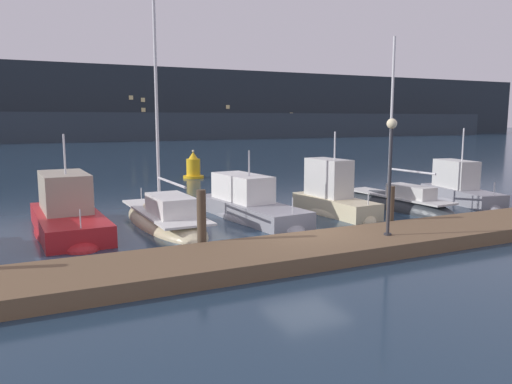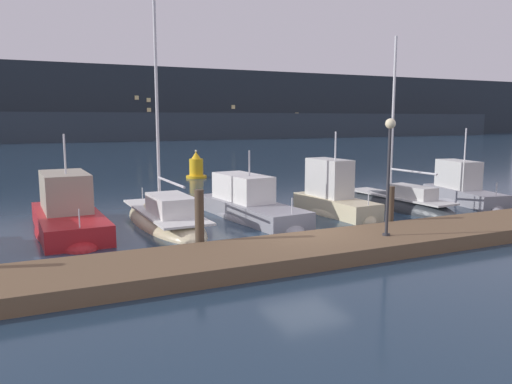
{
  "view_description": "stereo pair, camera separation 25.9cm",
  "coord_description": "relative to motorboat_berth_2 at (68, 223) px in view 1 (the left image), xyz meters",
  "views": [
    {
      "loc": [
        -8.52,
        -13.83,
        4.09
      ],
      "look_at": [
        0.0,
        3.89,
        1.2
      ],
      "focal_mm": 35.0,
      "sensor_mm": 36.0,
      "label": 1
    },
    {
      "loc": [
        -8.29,
        -13.94,
        4.09
      ],
      "look_at": [
        0.0,
        3.89,
        1.2
      ],
      "focal_mm": 35.0,
      "sensor_mm": 36.0,
      "label": 2
    }
  ],
  "objects": [
    {
      "name": "motorboat_berth_7",
      "position": [
        18.14,
        -1.41,
        0.02
      ],
      "size": [
        2.56,
        5.46,
        4.22
      ],
      "color": "gray",
      "rests_on": "ground"
    },
    {
      "name": "mooring_pile_2",
      "position": [
        10.6,
        -5.05,
        0.5
      ],
      "size": [
        0.28,
        0.28,
        1.68
      ],
      "primitive_type": "cylinder",
      "color": "#4C3D2D",
      "rests_on": "ground"
    },
    {
      "name": "dock",
      "position": [
        6.98,
        -6.7,
        -0.11
      ],
      "size": [
        29.64,
        2.8,
        0.45
      ],
      "primitive_type": "cube",
      "color": "brown",
      "rests_on": "ground"
    },
    {
      "name": "sailboat_berth_3",
      "position": [
        3.55,
        -0.15,
        -0.2
      ],
      "size": [
        2.38,
        7.75,
        11.26
      ],
      "color": "beige",
      "rests_on": "ground"
    },
    {
      "name": "dock_lamppost",
      "position": [
        8.88,
        -6.94,
        2.58
      ],
      "size": [
        0.32,
        0.32,
        3.66
      ],
      "color": "#2D2D33",
      "rests_on": "dock"
    },
    {
      "name": "motorboat_berth_2",
      "position": [
        0.0,
        0.0,
        0.0
      ],
      "size": [
        2.58,
        6.87,
        4.25
      ],
      "color": "red",
      "rests_on": "ground"
    },
    {
      "name": "mooring_pile_1",
      "position": [
        3.35,
        -5.05,
        0.66
      ],
      "size": [
        0.28,
        0.28,
        1.99
      ],
      "primitive_type": "cylinder",
      "color": "#4C3D2D",
      "rests_on": "ground"
    },
    {
      "name": "motorboat_berth_5",
      "position": [
        10.76,
        -1.21,
        0.06
      ],
      "size": [
        1.85,
        5.09,
        4.22
      ],
      "color": "beige",
      "rests_on": "ground"
    },
    {
      "name": "channel_buoy",
      "position": [
        9.51,
        14.07,
        0.39
      ],
      "size": [
        1.44,
        1.44,
        1.96
      ],
      "color": "gold",
      "rests_on": "ground"
    },
    {
      "name": "sailboat_berth_6",
      "position": [
        14.13,
        -1.47,
        -0.24
      ],
      "size": [
        1.98,
        6.9,
        8.5
      ],
      "color": "#2D3338",
      "rests_on": "ground"
    },
    {
      "name": "motorboat_berth_4",
      "position": [
        7.08,
        -0.46,
        -0.06
      ],
      "size": [
        2.77,
        7.18,
        3.41
      ],
      "color": "gray",
      "rests_on": "ground"
    },
    {
      "name": "hillside_backdrop",
      "position": [
        10.3,
        87.25,
        6.3
      ],
      "size": [
        240.0,
        23.0,
        14.37
      ],
      "color": "#232B33",
      "rests_on": "ground"
    },
    {
      "name": "ground_plane",
      "position": [
        6.98,
        -5.19,
        -0.34
      ],
      "size": [
        400.0,
        400.0,
        0.0
      ],
      "primitive_type": "plane",
      "color": "#1E3347"
    }
  ]
}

